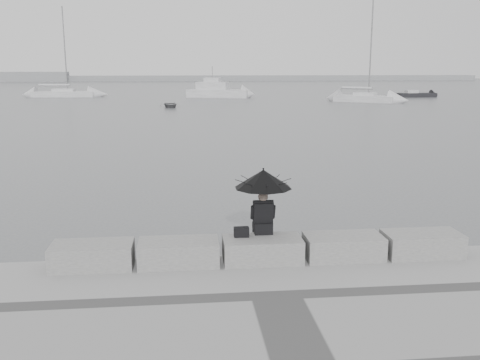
{
  "coord_description": "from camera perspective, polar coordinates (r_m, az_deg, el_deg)",
  "views": [
    {
      "loc": [
        -1.53,
        -10.72,
        4.43
      ],
      "look_at": [
        -0.1,
        3.0,
        1.48
      ],
      "focal_mm": 40.0,
      "sensor_mm": 36.0,
      "label": 1
    }
  ],
  "objects": [
    {
      "name": "stone_block_centre",
      "position": [
        11.01,
        2.39,
        -7.45
      ],
      "size": [
        1.6,
        0.8,
        0.5
      ],
      "primitive_type": "cube",
      "color": "slate",
      "rests_on": "promenade"
    },
    {
      "name": "distant_landmass",
      "position": [
        165.4,
        -8.38,
        10.71
      ],
      "size": [
        180.0,
        8.0,
        2.8
      ],
      "color": "gray",
      "rests_on": "ground"
    },
    {
      "name": "dinghy",
      "position": [
        59.41,
        -7.46,
        7.95
      ],
      "size": [
        3.37,
        1.8,
        0.54
      ],
      "primitive_type": "imported",
      "rotation": [
        0.0,
        0.0,
        0.14
      ],
      "color": "gray",
      "rests_on": "ground"
    },
    {
      "name": "seated_person",
      "position": [
        11.0,
        2.5,
        -0.64
      ],
      "size": [
        1.19,
        1.19,
        1.39
      ],
      "rotation": [
        0.0,
        0.0,
        0.0
      ],
      "color": "black",
      "rests_on": "stone_block_centre"
    },
    {
      "name": "stone_block_left",
      "position": [
        10.91,
        -6.56,
        -7.71
      ],
      "size": [
        1.6,
        0.8,
        0.5
      ],
      "primitive_type": "cube",
      "color": "slate",
      "rests_on": "promenade"
    },
    {
      "name": "sailboat_right",
      "position": [
        69.74,
        13.17,
        8.54
      ],
      "size": [
        7.52,
        6.4,
        12.9
      ],
      "rotation": [
        0.0,
        0.0,
        -0.63
      ],
      "color": "white",
      "rests_on": "ground"
    },
    {
      "name": "sailboat_left",
      "position": [
        83.36,
        -18.27,
        8.77
      ],
      "size": [
        8.93,
        2.75,
        12.9
      ],
      "rotation": [
        0.0,
        0.0,
        -0.04
      ],
      "color": "white",
      "rests_on": "ground"
    },
    {
      "name": "bag",
      "position": [
        10.99,
        0.15,
        -5.57
      ],
      "size": [
        0.31,
        0.18,
        0.2
      ],
      "primitive_type": "cube",
      "color": "black",
      "rests_on": "stone_block_centre"
    },
    {
      "name": "motor_cruiser",
      "position": [
        77.96,
        -2.32,
        9.45
      ],
      "size": [
        9.24,
        5.34,
        4.5
      ],
      "rotation": [
        0.0,
        0.0,
        -0.31
      ],
      "color": "white",
      "rests_on": "ground"
    },
    {
      "name": "stone_block_far_right",
      "position": [
        11.97,
        18.83,
        -6.5
      ],
      "size": [
        1.6,
        0.8,
        0.5
      ],
      "primitive_type": "cube",
      "color": "slate",
      "rests_on": "promenade"
    },
    {
      "name": "stone_block_far_left",
      "position": [
        11.07,
        -15.48,
        -7.8
      ],
      "size": [
        1.6,
        0.8,
        0.5
      ],
      "primitive_type": "cube",
      "color": "slate",
      "rests_on": "promenade"
    },
    {
      "name": "small_motorboat",
      "position": [
        82.83,
        18.33,
        8.62
      ],
      "size": [
        5.67,
        1.93,
        1.1
      ],
      "rotation": [
        0.0,
        0.0,
        0.06
      ],
      "color": "black",
      "rests_on": "ground"
    },
    {
      "name": "ground",
      "position": [
        11.7,
        2.04,
        -10.18
      ],
      "size": [
        360.0,
        360.0,
        0.0
      ],
      "primitive_type": "plane",
      "color": "#4F5255",
      "rests_on": "ground"
    },
    {
      "name": "stone_block_right",
      "position": [
        11.37,
        10.96,
        -7.02
      ],
      "size": [
        1.6,
        0.8,
        0.5
      ],
      "primitive_type": "cube",
      "color": "slate",
      "rests_on": "promenade"
    }
  ]
}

